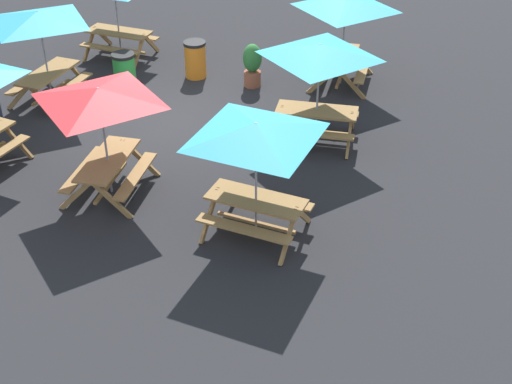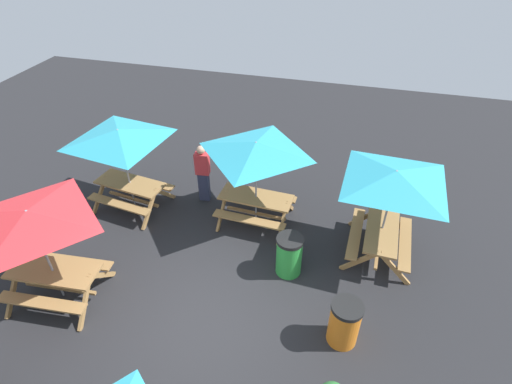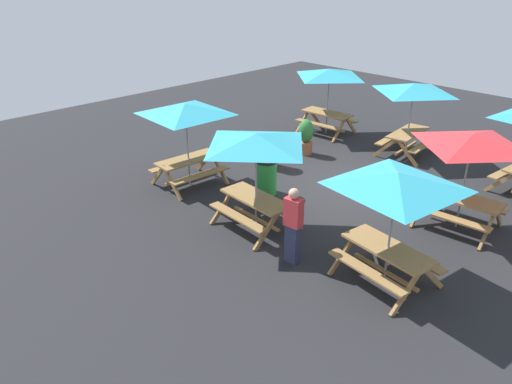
{
  "view_description": "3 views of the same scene",
  "coord_description": "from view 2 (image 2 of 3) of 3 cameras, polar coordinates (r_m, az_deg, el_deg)",
  "views": [
    {
      "loc": [
        -13.61,
        -6.47,
        7.96
      ],
      "look_at": [
        -3.48,
        -3.2,
        0.9
      ],
      "focal_mm": 50.0,
      "sensor_mm": 36.0,
      "label": 1
    },
    {
      "loc": [
        2.23,
        -4.17,
        6.76
      ],
      "look_at": [
        0.22,
        3.37,
        0.9
      ],
      "focal_mm": 28.0,
      "sensor_mm": 36.0,
      "label": 2
    },
    {
      "loc": [
        -7.12,
        10.55,
        5.72
      ],
      "look_at": [
        0.22,
        3.37,
        0.9
      ],
      "focal_mm": 35.0,
      "sensor_mm": 36.0,
      "label": 3
    }
  ],
  "objects": [
    {
      "name": "ground_plane",
      "position": [
        8.25,
        -7.95,
        -18.69
      ],
      "size": [
        26.39,
        26.39,
        0.0
      ],
      "primitive_type": "plane",
      "color": "#232326",
      "rests_on": "ground"
    },
    {
      "name": "picnic_table_0",
      "position": [
        9.15,
        -0.0,
        5.46
      ],
      "size": [
        2.11,
        2.11,
        2.34
      ],
      "rotation": [
        0.0,
        0.0,
        -0.06
      ],
      "color": "olive",
      "rests_on": "ground"
    },
    {
      "name": "picnic_table_1",
      "position": [
        8.66,
        19.1,
        1.19
      ],
      "size": [
        2.82,
        2.82,
        2.34
      ],
      "rotation": [
        0.0,
        0.0,
        1.52
      ],
      "color": "olive",
      "rests_on": "ground"
    },
    {
      "name": "picnic_table_3",
      "position": [
        10.2,
        -18.84,
        6.91
      ],
      "size": [
        2.8,
        2.8,
        2.34
      ],
      "rotation": [
        0.0,
        0.0,
        -0.14
      ],
      "color": "olive",
      "rests_on": "ground"
    },
    {
      "name": "picnic_table_4",
      "position": [
        8.26,
        -29.37,
        -3.99
      ],
      "size": [
        2.16,
        2.16,
        2.34
      ],
      "rotation": [
        0.0,
        0.0,
        0.08
      ],
      "color": "olive",
      "rests_on": "ground"
    },
    {
      "name": "trash_bin_green",
      "position": [
        8.76,
        4.75,
        -8.95
      ],
      "size": [
        0.59,
        0.59,
        0.98
      ],
      "color": "green",
      "rests_on": "ground"
    },
    {
      "name": "trash_bin_orange",
      "position": [
        7.81,
        12.5,
        -17.77
      ],
      "size": [
        0.59,
        0.59,
        0.98
      ],
      "color": "orange",
      "rests_on": "ground"
    },
    {
      "name": "person_standing",
      "position": [
        10.59,
        -7.59,
        2.84
      ],
      "size": [
        0.38,
        0.26,
        1.67
      ],
      "rotation": [
        0.0,
        0.0,
        0.11
      ],
      "color": "#2D334C",
      "rests_on": "ground"
    }
  ]
}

